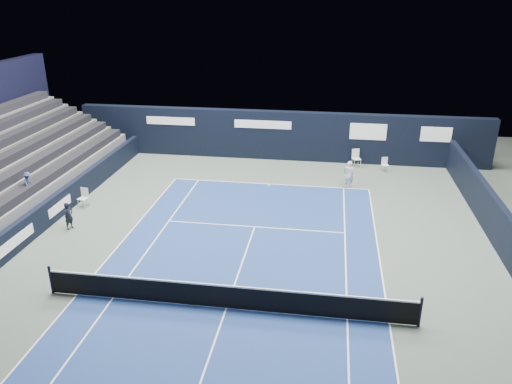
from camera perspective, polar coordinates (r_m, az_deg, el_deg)
ground at (r=19.29m, az=-2.19°, el=-9.75°), size 48.00×48.00×0.00m
court_surface at (r=17.66m, az=-3.42°, el=-13.14°), size 10.97×23.77×0.01m
enclosure_wall_right at (r=23.29m, az=26.19°, el=-3.78°), size 0.30×22.00×1.80m
folding_chair_back_a at (r=31.36m, az=11.34°, el=4.19°), size 0.61×0.63×1.08m
folding_chair_back_b at (r=30.90m, az=14.52°, el=3.19°), size 0.47×0.46×0.86m
line_judge_chair at (r=26.48m, az=-19.09°, el=-0.45°), size 0.49×0.48×0.96m
line_judge at (r=24.20m, az=-20.63°, el=-2.57°), size 0.45×0.54×1.28m
court_markings at (r=17.66m, az=-3.42°, el=-13.12°), size 11.03×23.83×0.00m
tennis_net at (r=17.37m, az=-3.46°, el=-11.78°), size 12.90×0.10×1.10m
back_sponsor_wall at (r=31.91m, az=2.65°, el=6.49°), size 26.00×0.63×3.10m
side_barrier_left at (r=25.58m, az=-21.85°, el=-1.52°), size 0.33×22.00×1.20m
tennis_player at (r=27.83m, az=10.56°, el=2.02°), size 0.60×0.83×1.52m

